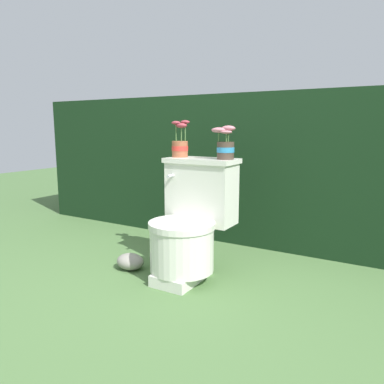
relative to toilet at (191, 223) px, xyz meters
name	(u,v)px	position (x,y,z in m)	size (l,w,h in m)	color
ground_plane	(184,279)	(0.01, -0.09, -0.34)	(12.00, 12.00, 0.00)	#4C703D
hedge_backdrop	(262,165)	(0.01, 1.22, 0.25)	(4.14, 1.01, 1.18)	black
toilet	(191,223)	(0.00, 0.00, 0.00)	(0.46, 0.56, 0.73)	silver
potted_plant_left	(180,145)	(-0.17, 0.15, 0.47)	(0.12, 0.11, 0.24)	#9E5638
potted_plant_midleft	(225,145)	(0.16, 0.14, 0.47)	(0.14, 0.11, 0.20)	#47382D
garden_stone	(130,261)	(-0.39, -0.13, -0.28)	(0.19, 0.15, 0.10)	gray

